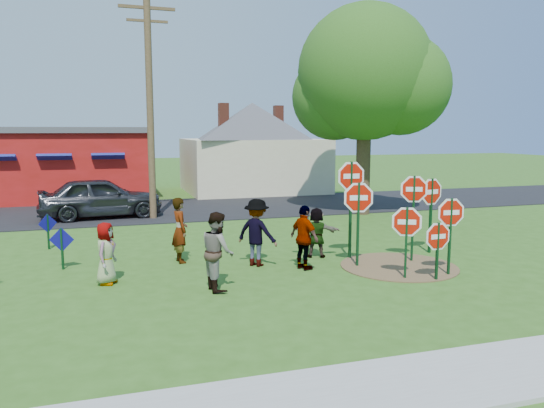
{
  "coord_description": "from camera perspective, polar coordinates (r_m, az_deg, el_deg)",
  "views": [
    {
      "loc": [
        -3.08,
        -13.55,
        3.73
      ],
      "look_at": [
        1.68,
        1.71,
        1.51
      ],
      "focal_mm": 35.0,
      "sensor_mm": 36.0,
      "label": 1
    }
  ],
  "objects": [
    {
      "name": "blue_diamond_c",
      "position": [
        15.37,
        -21.67,
        -4.02
      ],
      "size": [
        0.65,
        0.18,
        1.15
      ],
      "rotation": [
        0.0,
        0.0,
        -0.25
      ],
      "color": "#0F3A1A",
      "rests_on": "ground"
    },
    {
      "name": "person_e",
      "position": [
        14.26,
        3.5,
        -3.64
      ],
      "size": [
        0.77,
        1.11,
        1.75
      ],
      "primitive_type": "imported",
      "rotation": [
        0.0,
        0.0,
        1.94
      ],
      "color": "#492E54",
      "rests_on": "ground"
    },
    {
      "name": "ground",
      "position": [
        14.39,
        -4.39,
        -7.13
      ],
      "size": [
        120.0,
        120.0,
        0.0
      ],
      "primitive_type": "plane",
      "color": "#305819",
      "rests_on": "ground"
    },
    {
      "name": "stop_sign_g",
      "position": [
        14.6,
        9.28,
        -0.15
      ],
      "size": [
        1.11,
        0.23,
        2.48
      ],
      "rotation": [
        0.0,
        0.0,
        -0.19
      ],
      "color": "#0F3A1A",
      "rests_on": "ground"
    },
    {
      "name": "stop_sign_d",
      "position": [
        16.78,
        16.76,
        0.71
      ],
      "size": [
        1.1,
        0.24,
        2.44
      ],
      "rotation": [
        0.0,
        0.0,
        0.2
      ],
      "color": "#0F3A1A",
      "rests_on": "ground"
    },
    {
      "name": "utility_pole",
      "position": [
        22.83,
        -13.01,
        10.58
      ],
      "size": [
        2.26,
        0.29,
        9.25
      ],
      "rotation": [
        0.0,
        0.0,
        0.03
      ],
      "color": "#4C3823",
      "rests_on": "ground"
    },
    {
      "name": "stop_sign_f",
      "position": [
        14.32,
        18.67,
        -1.42
      ],
      "size": [
        0.99,
        0.13,
        2.15
      ],
      "rotation": [
        0.0,
        0.0,
        -0.11
      ],
      "color": "#0F3A1A",
      "rests_on": "ground"
    },
    {
      "name": "cream_house",
      "position": [
        32.7,
        -2.13,
        6.51
      ],
      "size": [
        9.4,
        9.4,
        6.5
      ],
      "color": "beige",
      "rests_on": "ground"
    },
    {
      "name": "blue_diamond_d",
      "position": [
        18.13,
        -22.97,
        -2.35
      ],
      "size": [
        0.52,
        0.33,
        1.13
      ],
      "rotation": [
        0.0,
        0.0,
        0.54
      ],
      "color": "#0F3A1A",
      "rests_on": "ground"
    },
    {
      "name": "person_b",
      "position": [
        15.25,
        -9.88,
        -2.78
      ],
      "size": [
        0.54,
        0.73,
        1.86
      ],
      "primitive_type": "imported",
      "rotation": [
        0.0,
        0.0,
        1.71
      ],
      "color": "#297C64",
      "rests_on": "ground"
    },
    {
      "name": "suv",
      "position": [
        23.72,
        -17.92,
        0.69
      ],
      "size": [
        5.22,
        2.46,
        1.73
      ],
      "primitive_type": "imported",
      "rotation": [
        0.0,
        0.0,
        1.66
      ],
      "color": "#333338",
      "rests_on": "road"
    },
    {
      "name": "person_a",
      "position": [
        13.56,
        -17.44,
        -5.09
      ],
      "size": [
        0.73,
        0.87,
        1.53
      ],
      "primitive_type": "imported",
      "rotation": [
        0.0,
        0.0,
        1.19
      ],
      "color": "#475A9B",
      "rests_on": "ground"
    },
    {
      "name": "stop_sign_a",
      "position": [
        13.69,
        14.28,
        -2.44
      ],
      "size": [
        0.92,
        0.47,
        1.97
      ],
      "rotation": [
        0.0,
        0.0,
        -0.47
      ],
      "color": "#0F3A1A",
      "rests_on": "ground"
    },
    {
      "name": "stop_sign_c",
      "position": [
        15.47,
        15.0,
        0.58
      ],
      "size": [
        0.98,
        0.38,
        2.61
      ],
      "rotation": [
        0.0,
        0.0,
        -0.36
      ],
      "color": "#0F3A1A",
      "rests_on": "ground"
    },
    {
      "name": "red_building",
      "position": [
        31.68,
        -21.74,
        4.17
      ],
      "size": [
        9.4,
        7.69,
        3.9
      ],
      "color": "maroon",
      "rests_on": "ground"
    },
    {
      "name": "sidewalk",
      "position": [
        7.96,
        8.08,
        -19.78
      ],
      "size": [
        22.0,
        1.8,
        0.08
      ],
      "primitive_type": "cube",
      "color": "#9E9E99",
      "rests_on": "ground"
    },
    {
      "name": "person_c",
      "position": [
        12.53,
        -5.87,
        -5.05
      ],
      "size": [
        0.78,
        0.96,
        1.86
      ],
      "primitive_type": "imported",
      "rotation": [
        0.0,
        0.0,
        1.66
      ],
      "color": "#9C513C",
      "rests_on": "ground"
    },
    {
      "name": "stop_sign_b",
      "position": [
        15.45,
        8.49,
        2.03
      ],
      "size": [
        1.14,
        0.08,
        3.0
      ],
      "rotation": [
        0.0,
        0.0,
        0.01
      ],
      "color": "#0F3A1A",
      "rests_on": "ground"
    },
    {
      "name": "person_d",
      "position": [
        14.66,
        -1.65,
        -3.08
      ],
      "size": [
        1.34,
        1.35,
        1.87
      ],
      "primitive_type": "imported",
      "rotation": [
        0.0,
        0.0,
        2.33
      ],
      "color": "#323237",
      "rests_on": "ground"
    },
    {
      "name": "dirt_patch",
      "position": [
        15.12,
        13.48,
        -6.52
      ],
      "size": [
        3.2,
        3.2,
        0.03
      ],
      "primitive_type": "cylinder",
      "color": "brown",
      "rests_on": "ground"
    },
    {
      "name": "person_f",
      "position": [
        15.71,
        4.79,
        -3.06
      ],
      "size": [
        1.45,
        0.92,
        1.49
      ],
      "primitive_type": "imported",
      "rotation": [
        0.0,
        0.0,
        2.77
      ],
      "color": "#215337",
      "rests_on": "ground"
    },
    {
      "name": "road",
      "position": [
        25.51,
        -10.2,
        -0.57
      ],
      "size": [
        120.0,
        7.5,
        0.04
      ],
      "primitive_type": "cube",
      "color": "black",
      "rests_on": "ground"
    },
    {
      "name": "leafy_tree",
      "position": [
        24.1,
        10.31,
        12.98
      ],
      "size": [
        6.46,
        5.89,
        9.18
      ],
      "color": "#382819",
      "rests_on": "ground"
    },
    {
      "name": "stop_sign_e",
      "position": [
        13.8,
        17.4,
        -3.7
      ],
      "size": [
        0.96,
        0.07,
        1.6
      ],
      "rotation": [
        0.0,
        0.0,
        0.05
      ],
      "color": "#0F3A1A",
      "rests_on": "ground"
    }
  ]
}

